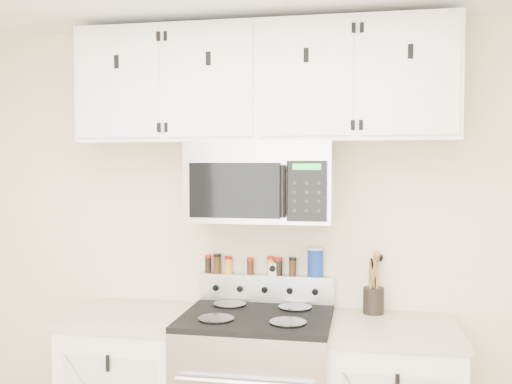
{
  "coord_description": "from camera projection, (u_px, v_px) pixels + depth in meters",
  "views": [
    {
      "loc": [
        0.53,
        -1.43,
        1.72
      ],
      "look_at": [
        -0.01,
        1.45,
        1.58
      ],
      "focal_mm": 40.0,
      "sensor_mm": 36.0,
      "label": 1
    }
  ],
  "objects": [
    {
      "name": "spice_jar_6",
      "position": [
        293.0,
        266.0,
        3.18
      ],
      "size": [
        0.04,
        0.04,
        0.1
      ],
      "color": "#3C200E",
      "rests_on": "range"
    },
    {
      "name": "spice_jar_3",
      "position": [
        250.0,
        266.0,
        3.23
      ],
      "size": [
        0.04,
        0.04,
        0.09
      ],
      "color": "#391A0D",
      "rests_on": "range"
    },
    {
      "name": "spice_jar_5",
      "position": [
        278.0,
        266.0,
        3.2
      ],
      "size": [
        0.05,
        0.05,
        0.1
      ],
      "color": "black",
      "rests_on": "range"
    },
    {
      "name": "microwave",
      "position": [
        262.0,
        182.0,
        3.04
      ],
      "size": [
        0.76,
        0.44,
        0.42
      ],
      "color": "#9E9EA3",
      "rests_on": "back_wall"
    },
    {
      "name": "salt_canister",
      "position": [
        315.0,
        262.0,
        3.16
      ],
      "size": [
        0.09,
        0.09,
        0.16
      ],
      "color": "navy",
      "rests_on": "range"
    },
    {
      "name": "upper_cabinets",
      "position": [
        262.0,
        84.0,
        3.03
      ],
      "size": [
        2.0,
        0.35,
        0.62
      ],
      "color": "white",
      "rests_on": "back_wall"
    },
    {
      "name": "kitchen_timer",
      "position": [
        273.0,
        269.0,
        3.2
      ],
      "size": [
        0.07,
        0.07,
        0.07
      ],
      "primitive_type": "cube",
      "rotation": [
        0.0,
        0.0,
        0.36
      ],
      "color": "white",
      "rests_on": "range"
    },
    {
      "name": "spice_jar_1",
      "position": [
        217.0,
        263.0,
        3.26
      ],
      "size": [
        0.05,
        0.05,
        0.11
      ],
      "color": "#3B210E",
      "rests_on": "range"
    },
    {
      "name": "back_wall",
      "position": [
        267.0,
        247.0,
        3.24
      ],
      "size": [
        3.5,
        0.01,
        2.5
      ],
      "primitive_type": "cube",
      "color": "beige",
      "rests_on": "floor"
    },
    {
      "name": "spice_jar_2",
      "position": [
        228.0,
        265.0,
        3.25
      ],
      "size": [
        0.05,
        0.05,
        0.1
      ],
      "color": "gold",
      "rests_on": "range"
    },
    {
      "name": "spice_jar_4",
      "position": [
        270.0,
        265.0,
        3.21
      ],
      "size": [
        0.04,
        0.04,
        0.1
      ],
      "color": "gold",
      "rests_on": "range"
    },
    {
      "name": "utensil_crock",
      "position": [
        373.0,
        298.0,
        3.06
      ],
      "size": [
        0.11,
        0.11,
        0.33
      ],
      "color": "black",
      "rests_on": "base_cabinet_right"
    },
    {
      "name": "spice_jar_0",
      "position": [
        208.0,
        264.0,
        3.27
      ],
      "size": [
        0.04,
        0.04,
        0.1
      ],
      "color": "black",
      "rests_on": "range"
    }
  ]
}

